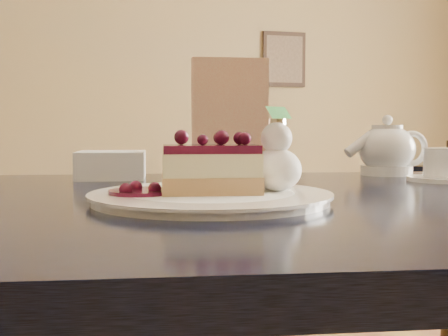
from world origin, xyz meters
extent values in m
cube|color=#937F5A|center=(0.00, 5.00, 1.50)|extent=(8.00, 0.02, 3.00)
cube|color=black|center=(1.80, 4.97, 1.60)|extent=(0.45, 0.03, 0.55)
cube|color=black|center=(-0.07, 0.34, 0.78)|extent=(1.39, 1.03, 0.04)
cylinder|color=white|center=(-0.08, 0.29, 0.81)|extent=(0.31, 0.31, 0.01)
cube|color=tan|center=(-0.08, 0.29, 0.82)|extent=(0.14, 0.11, 0.02)
cube|color=beige|center=(-0.08, 0.29, 0.85)|extent=(0.14, 0.11, 0.03)
cube|color=#350E27|center=(-0.08, 0.29, 0.87)|extent=(0.14, 0.10, 0.01)
ellipsoid|color=white|center=(0.01, 0.29, 0.84)|extent=(0.07, 0.07, 0.06)
cylinder|color=#350E27|center=(-0.17, 0.30, 0.82)|extent=(0.09, 0.09, 0.01)
cylinder|color=white|center=(0.40, 0.47, 0.80)|extent=(0.13, 0.13, 0.01)
cylinder|color=white|center=(0.40, 0.47, 0.84)|extent=(0.07, 0.07, 0.05)
ellipsoid|color=white|center=(0.38, 0.62, 0.85)|extent=(0.12, 0.12, 0.10)
cylinder|color=white|center=(0.38, 0.62, 0.91)|extent=(0.06, 0.06, 0.01)
cylinder|color=white|center=(0.30, 0.62, 0.85)|extent=(0.06, 0.02, 0.05)
cube|color=beige|center=(0.04, 0.64, 0.92)|extent=(0.15, 0.05, 0.23)
cylinder|color=white|center=(0.14, 0.67, 0.85)|extent=(0.06, 0.06, 0.09)
cylinder|color=silver|center=(0.14, 0.67, 0.90)|extent=(0.06, 0.06, 0.03)
cube|color=white|center=(-0.19, 0.68, 0.83)|extent=(0.15, 0.15, 0.05)
cylinder|color=#462D1A|center=(1.98, 2.85, 0.31)|extent=(0.04, 0.04, 0.63)
camera|label=1|loc=(-0.25, -0.43, 0.90)|focal=45.00mm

